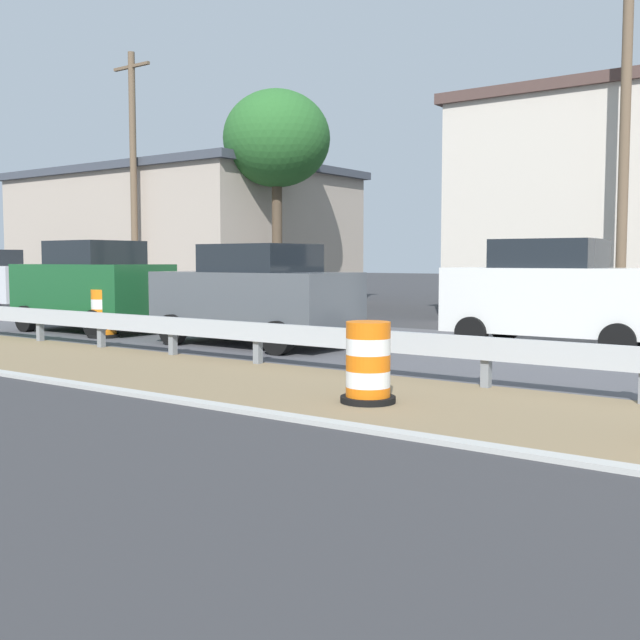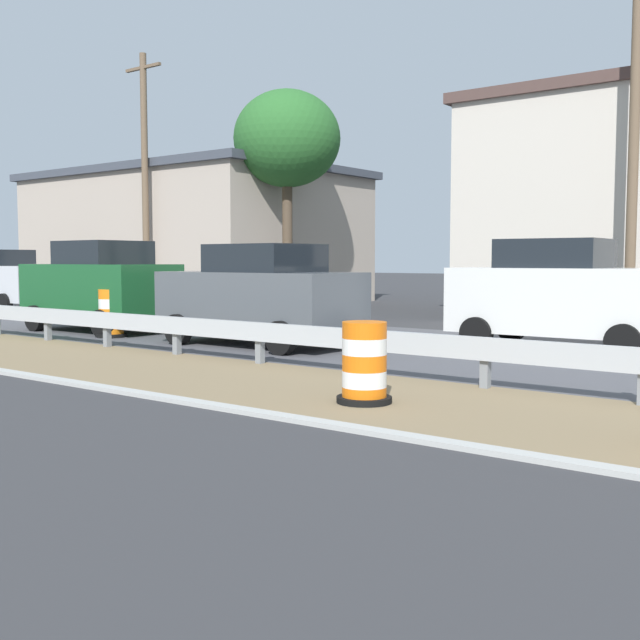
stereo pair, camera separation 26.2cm
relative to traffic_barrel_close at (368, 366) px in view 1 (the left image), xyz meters
name	(u,v)px [view 1 (the left image)]	position (x,y,z in m)	size (l,w,h in m)	color
traffic_barrel_close	(368,366)	(0.00, 0.00, 0.00)	(0.69, 0.69, 1.00)	orange
traffic_barrel_mid	(104,316)	(3.20, 9.13, 0.04)	(0.69, 0.69, 1.09)	orange
car_lead_far_lane	(92,287)	(3.94, 10.48, 0.65)	(2.12, 4.02, 2.21)	#195128
car_distant_a	(555,294)	(7.04, 0.13, 0.63)	(2.19, 4.27, 2.16)	silver
car_distant_b	(255,295)	(3.96, 5.27, 0.59)	(2.13, 4.30, 2.07)	#4C5156
roadside_shop_far	(183,237)	(15.42, 19.30, 2.28)	(9.15, 13.30, 5.44)	#AD9E8E
utility_pole_near	(625,138)	(10.98, -0.05, 4.14)	(0.24, 1.80, 8.86)	brown
utility_pole_mid	(134,177)	(10.65, 16.78, 4.25)	(0.24, 1.80, 9.09)	brown
tree_roadside	(277,140)	(13.11, 12.17, 5.46)	(3.72, 3.72, 7.63)	#4C3D2D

